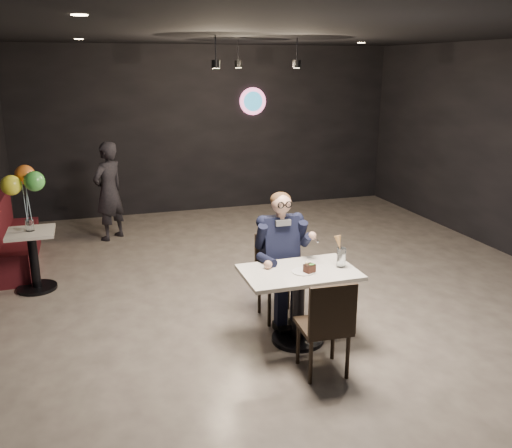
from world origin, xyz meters
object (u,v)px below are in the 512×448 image
object	(u,v)px
seated_man	(280,255)
side_table	(34,263)
chair_near	(323,324)
balloon_vase	(30,225)
main_table	(298,306)
sundae_glass	(341,258)
passerby	(109,191)
chair_far	(279,278)
booth_bench	(15,233)

from	to	relation	value
seated_man	side_table	distance (m)	3.06
chair_near	side_table	size ratio (longest dim) A/B	1.36
seated_man	balloon_vase	xyz separation A→B (m)	(-2.57, 1.62, 0.10)
main_table	seated_man	bearing A→B (deg)	90.00
chair_near	balloon_vase	distance (m)	3.78
sundae_glass	side_table	bearing A→B (deg)	143.70
sundae_glass	passerby	world-z (taller)	passerby
chair_near	passerby	distance (m)	4.83
main_table	balloon_vase	bearing A→B (deg)	139.90
sundae_glass	balloon_vase	world-z (taller)	sundae_glass
main_table	balloon_vase	size ratio (longest dim) A/B	7.67
seated_man	passerby	world-z (taller)	passerby
main_table	side_table	distance (m)	3.36
chair_far	sundae_glass	size ratio (longest dim) A/B	4.72
main_table	sundae_glass	world-z (taller)	sundae_glass
main_table	seated_man	world-z (taller)	seated_man
main_table	chair_near	size ratio (longest dim) A/B	1.20
main_table	passerby	xyz separation A→B (m)	(-1.57, 3.98, 0.39)
main_table	chair_far	world-z (taller)	chair_far
sundae_glass	balloon_vase	size ratio (longest dim) A/B	1.36
passerby	booth_bench	bearing A→B (deg)	-10.14
chair_near	sundae_glass	world-z (taller)	sundae_glass
chair_far	seated_man	size ratio (longest dim) A/B	0.64
sundae_glass	booth_bench	size ratio (longest dim) A/B	0.11
chair_near	seated_man	distance (m)	1.16
side_table	sundae_glass	bearing A→B (deg)	-36.30
main_table	booth_bench	size ratio (longest dim) A/B	0.60
balloon_vase	side_table	bearing A→B (deg)	0.00
chair_far	seated_man	distance (m)	0.26
chair_far	chair_near	distance (m)	1.13
passerby	main_table	bearing A→B (deg)	69.54
side_table	balloon_vase	size ratio (longest dim) A/B	4.71
seated_man	booth_bench	size ratio (longest dim) A/B	0.79
chair_near	chair_far	bearing A→B (deg)	93.38
chair_far	side_table	bearing A→B (deg)	147.86
main_table	balloon_vase	xyz separation A→B (m)	(-2.57, 2.17, 0.45)
chair_far	booth_bench	world-z (taller)	chair_far
passerby	seated_man	bearing A→B (deg)	72.61
main_table	booth_bench	bearing A→B (deg)	132.22
sundae_glass	main_table	bearing A→B (deg)	175.25
chair_far	side_table	size ratio (longest dim) A/B	1.36
sundae_glass	seated_man	bearing A→B (deg)	125.93
balloon_vase	passerby	xyz separation A→B (m)	(1.00, 1.81, -0.05)
sundae_glass	booth_bench	distance (m)	4.61
chair_far	balloon_vase	size ratio (longest dim) A/B	6.42
chair_far	passerby	world-z (taller)	passerby
seated_man	booth_bench	xyz separation A→B (m)	(-2.87, 2.62, -0.26)
chair_near	side_table	xyz separation A→B (m)	(-2.57, 2.75, -0.12)
seated_man	balloon_vase	world-z (taller)	seated_man
main_table	seated_man	xyz separation A→B (m)	(0.00, 0.55, 0.34)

